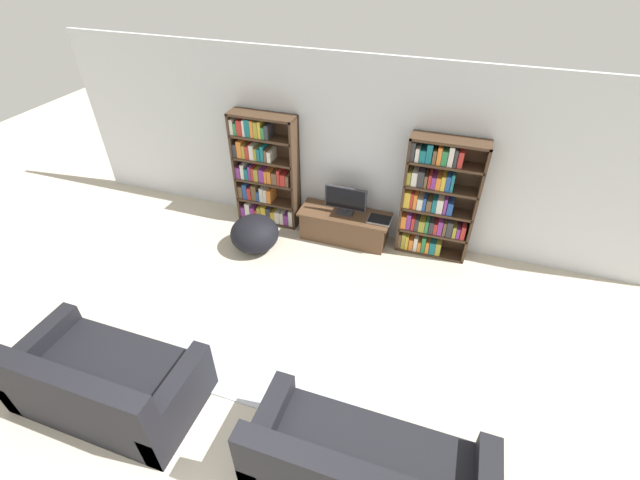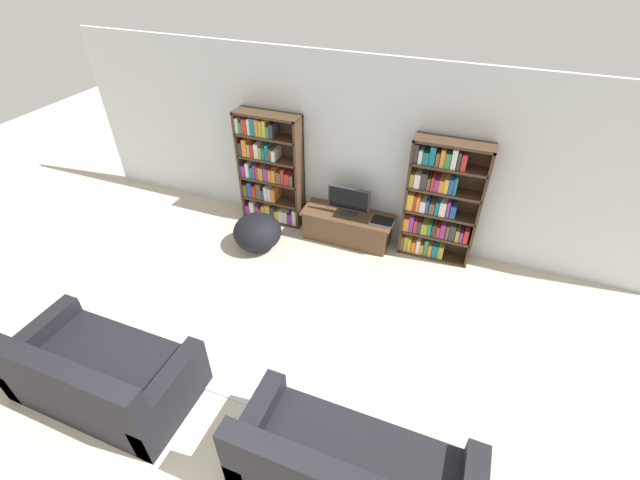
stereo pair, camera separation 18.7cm
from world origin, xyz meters
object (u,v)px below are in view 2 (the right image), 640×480
at_px(bookshelf_right, 438,203).
at_px(couch_right_sofa, 352,475).
at_px(bookshelf_left, 269,171).
at_px(tv_stand, 347,227).
at_px(beanbag_ottoman, 257,232).
at_px(couch_left_sectional, 101,376).
at_px(television, 349,201).
at_px(laptop, 382,221).

relative_size(bookshelf_right, couch_right_sofa, 0.89).
relative_size(bookshelf_left, tv_stand, 1.30).
xyz_separation_m(tv_stand, beanbag_ottoman, (-1.16, -0.64, 0.03)).
bearing_deg(tv_stand, bookshelf_right, 5.81).
xyz_separation_m(bookshelf_left, beanbag_ottoman, (0.16, -0.77, -0.58)).
height_order(bookshelf_right, couch_left_sectional, bookshelf_right).
bearing_deg(tv_stand, couch_right_sofa, -70.89).
relative_size(bookshelf_left, couch_right_sofa, 0.89).
xyz_separation_m(television, couch_left_sectional, (-1.43, -3.40, -0.38)).
relative_size(tv_stand, television, 2.18).
bearing_deg(beanbag_ottoman, tv_stand, 29.04).
bearing_deg(couch_right_sofa, couch_left_sectional, -179.91).
distance_m(couch_left_sectional, couch_right_sofa, 2.61).
height_order(bookshelf_left, couch_right_sofa, bookshelf_left).
xyz_separation_m(bookshelf_right, couch_right_sofa, (-0.04, -3.51, -0.55)).
distance_m(laptop, couch_left_sectional, 3.90).
bearing_deg(couch_right_sofa, beanbag_ottoman, 130.39).
xyz_separation_m(laptop, couch_right_sofa, (0.66, -3.37, -0.16)).
height_order(couch_left_sectional, beanbag_ottoman, couch_left_sectional).
relative_size(television, couch_left_sectional, 0.34).
distance_m(bookshelf_left, couch_right_sofa, 4.34).
bearing_deg(couch_left_sectional, television, 67.14).
xyz_separation_m(bookshelf_right, television, (-1.22, -0.12, -0.18)).
bearing_deg(couch_left_sectional, couch_right_sofa, 0.09).
bearing_deg(couch_right_sofa, bookshelf_right, 89.29).
bearing_deg(tv_stand, television, 90.00).
bearing_deg(laptop, tv_stand, 178.26).
bearing_deg(bookshelf_left, bookshelf_right, 0.03).
bearing_deg(television, couch_right_sofa, -70.93).
height_order(bookshelf_left, couch_left_sectional, bookshelf_left).
xyz_separation_m(bookshelf_left, bookshelf_right, (2.54, 0.00, 0.02)).
bearing_deg(beanbag_ottoman, television, 29.35).
height_order(bookshelf_right, television, bookshelf_right).
distance_m(bookshelf_right, tv_stand, 1.37).
bearing_deg(couch_right_sofa, tv_stand, 109.11).
height_order(couch_left_sectional, couch_right_sofa, couch_left_sectional).
bearing_deg(couch_right_sofa, bookshelf_left, 125.37).
distance_m(bookshelf_left, beanbag_ottoman, 0.97).
height_order(television, laptop, television).
bearing_deg(bookshelf_left, television, -4.95).
relative_size(bookshelf_left, couch_left_sectional, 0.97).
bearing_deg(couch_left_sectional, laptop, 59.98).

